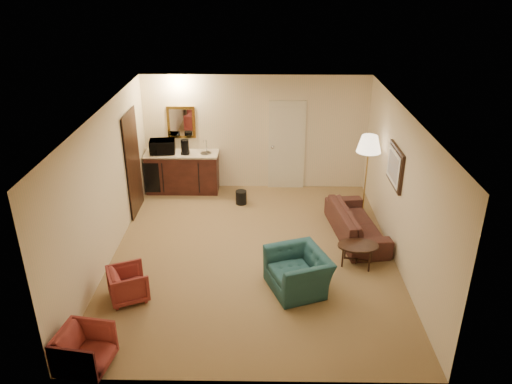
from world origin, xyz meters
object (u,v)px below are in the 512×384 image
(rose_chair_near, at_px, (128,283))
(waste_bin, at_px, (241,197))
(sofa, at_px, (357,218))
(wetbar_cabinet, at_px, (183,172))
(rose_chair_far, at_px, (84,348))
(floor_lamp, at_px, (366,178))
(microwave, at_px, (162,145))
(teal_armchair, at_px, (298,266))
(coffee_table, at_px, (357,255))
(coffee_maker, at_px, (185,147))

(rose_chair_near, distance_m, waste_bin, 3.74)
(waste_bin, bearing_deg, sofa, -31.20)
(wetbar_cabinet, xyz_separation_m, rose_chair_far, (-0.44, -5.52, -0.14))
(wetbar_cabinet, distance_m, rose_chair_near, 4.05)
(floor_lamp, height_order, waste_bin, floor_lamp)
(waste_bin, xyz_separation_m, microwave, (-1.76, 0.64, 0.96))
(rose_chair_far, bearing_deg, wetbar_cabinet, 4.88)
(teal_armchair, distance_m, rose_chair_far, 3.34)
(teal_armchair, distance_m, coffee_table, 1.29)
(teal_armchair, bearing_deg, rose_chair_near, -104.39)
(waste_bin, bearing_deg, rose_chair_near, -115.33)
(wetbar_cabinet, xyz_separation_m, teal_armchair, (2.39, -3.74, -0.04))
(sofa, distance_m, teal_armchair, 2.10)
(microwave, bearing_deg, rose_chair_far, -97.38)
(coffee_table, relative_size, floor_lamp, 0.39)
(rose_chair_near, distance_m, coffee_table, 3.83)
(waste_bin, relative_size, microwave, 0.54)
(rose_chair_far, xyz_separation_m, waste_bin, (1.79, 4.86, -0.17))
(sofa, relative_size, coffee_table, 2.75)
(rose_chair_near, distance_m, rose_chair_far, 1.49)
(microwave, bearing_deg, waste_bin, -27.18)
(rose_chair_near, bearing_deg, microwave, -21.58)
(wetbar_cabinet, bearing_deg, sofa, -29.35)
(waste_bin, bearing_deg, rose_chair_far, -110.18)
(teal_armchair, relative_size, rose_chair_far, 1.51)
(rose_chair_near, relative_size, floor_lamp, 0.32)
(wetbar_cabinet, height_order, sofa, wetbar_cabinet)
(microwave, bearing_deg, sofa, -33.68)
(rose_chair_near, relative_size, rose_chair_far, 0.90)
(floor_lamp, bearing_deg, teal_armchair, -121.15)
(sofa, relative_size, floor_lamp, 1.07)
(wetbar_cabinet, distance_m, microwave, 0.77)
(sofa, height_order, floor_lamp, floor_lamp)
(rose_chair_near, bearing_deg, coffee_table, -98.74)
(coffee_table, bearing_deg, coffee_maker, 138.39)
(wetbar_cabinet, bearing_deg, rose_chair_far, -94.51)
(coffee_maker, bearing_deg, rose_chair_near, -80.81)
(teal_armchair, distance_m, waste_bin, 3.26)
(microwave, bearing_deg, rose_chair_near, -94.85)
(sofa, relative_size, waste_bin, 6.44)
(floor_lamp, bearing_deg, microwave, 163.01)
(coffee_table, distance_m, microwave, 4.99)
(teal_armchair, distance_m, floor_lamp, 2.87)
(wetbar_cabinet, height_order, coffee_maker, coffee_maker)
(rose_chair_near, xyz_separation_m, coffee_table, (3.70, 1.00, -0.09))
(teal_armchair, xyz_separation_m, coffee_maker, (-2.29, 3.67, 0.66))
(teal_armchair, bearing_deg, microwave, -164.00)
(rose_chair_far, bearing_deg, coffee_table, -48.10)
(wetbar_cabinet, height_order, floor_lamp, floor_lamp)
(microwave, bearing_deg, wetbar_cabinet, -4.46)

